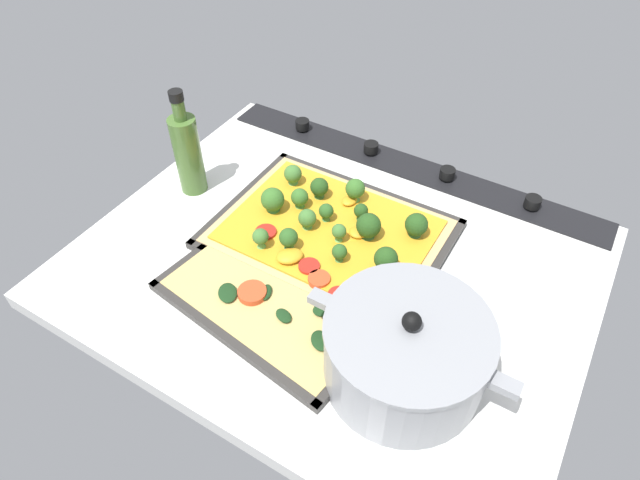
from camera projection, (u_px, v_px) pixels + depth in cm
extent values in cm
cube|color=silver|center=(334.00, 266.00, 88.44)|extent=(77.97, 62.94, 3.00)
cube|color=black|center=(407.00, 165.00, 104.09)|extent=(74.85, 7.00, 0.80)
cylinder|color=black|center=(533.00, 202.00, 94.71)|extent=(2.80, 2.80, 1.80)
cylinder|color=black|center=(447.00, 173.00, 100.35)|extent=(2.80, 2.80, 1.80)
cylinder|color=black|center=(371.00, 147.00, 105.99)|extent=(2.80, 2.80, 1.80)
cylinder|color=black|center=(302.00, 124.00, 111.62)|extent=(2.80, 2.80, 1.80)
cube|color=#33302D|center=(329.00, 236.00, 90.92)|extent=(37.10, 28.31, 0.50)
cube|color=#33302D|center=(367.00, 189.00, 98.84)|extent=(37.04, 1.28, 1.30)
cube|color=#33302D|center=(284.00, 288.00, 82.44)|extent=(37.04, 1.28, 1.30)
cube|color=#33302D|center=(430.00, 276.00, 84.14)|extent=(1.26, 28.24, 1.30)
cube|color=#33302D|center=(241.00, 198.00, 97.14)|extent=(1.26, 28.24, 1.30)
cube|color=tan|center=(329.00, 232.00, 90.39)|extent=(34.69, 25.90, 1.00)
cube|color=gold|center=(329.00, 229.00, 89.90)|extent=(31.92, 23.32, 0.40)
cone|color=#4D8B3F|center=(289.00, 245.00, 86.20)|extent=(1.64, 1.64, 1.22)
sphere|color=#2D5B23|center=(289.00, 237.00, 84.97)|extent=(2.99, 2.99, 2.99)
cone|color=#5B9F46|center=(300.00, 204.00, 93.28)|extent=(1.63, 1.63, 0.95)
sphere|color=#386B28|center=(300.00, 197.00, 92.16)|extent=(2.97, 2.97, 2.97)
cone|color=#427635|center=(415.00, 233.00, 88.43)|extent=(2.04, 2.04, 0.87)
sphere|color=#264C1C|center=(416.00, 224.00, 87.14)|extent=(3.70, 3.70, 3.70)
cone|color=#68AD54|center=(307.00, 225.00, 89.67)|extent=(1.63, 1.63, 0.92)
sphere|color=#427533|center=(307.00, 218.00, 88.55)|extent=(2.97, 2.97, 2.97)
cone|color=#427635|center=(359.00, 216.00, 91.09)|extent=(1.31, 1.31, 0.99)
sphere|color=#264C1C|center=(360.00, 210.00, 90.10)|extent=(2.38, 2.38, 2.38)
cone|color=#427635|center=(368.00, 234.00, 88.13)|extent=(2.19, 2.19, 0.95)
sphere|color=#264C1C|center=(369.00, 225.00, 86.74)|extent=(3.98, 3.98, 3.98)
cone|color=#5B9F46|center=(273.00, 208.00, 92.70)|extent=(2.18, 2.18, 0.85)
sphere|color=#386B28|center=(273.00, 199.00, 91.34)|extent=(3.96, 3.96, 3.96)
cone|color=#4D8B3F|center=(326.00, 217.00, 90.90)|extent=(1.35, 1.35, 1.03)
sphere|color=#2D5B23|center=(326.00, 211.00, 89.88)|extent=(2.46, 2.46, 2.46)
cone|color=#68AD54|center=(293.00, 181.00, 97.70)|extent=(1.74, 1.74, 0.93)
sphere|color=#427533|center=(293.00, 174.00, 96.53)|extent=(3.16, 3.16, 3.16)
cone|color=#4D8B3F|center=(339.00, 258.00, 84.48)|extent=(1.31, 1.31, 0.96)
sphere|color=#2D5B23|center=(339.00, 252.00, 83.51)|extent=(2.39, 2.39, 2.39)
cone|color=#68AD54|center=(261.00, 244.00, 86.44)|extent=(1.42, 1.42, 1.24)
sphere|color=#427533|center=(260.00, 236.00, 85.32)|extent=(2.58, 2.58, 2.58)
cone|color=#5B9F46|center=(355.00, 197.00, 94.34)|extent=(1.84, 1.84, 1.28)
sphere|color=#386B28|center=(355.00, 188.00, 93.00)|extent=(3.35, 3.35, 3.35)
cone|color=#427635|center=(385.00, 268.00, 82.85)|extent=(2.00, 2.00, 1.24)
sphere|color=#264C1C|center=(386.00, 259.00, 81.44)|extent=(3.63, 3.63, 3.63)
cone|color=#427635|center=(319.00, 194.00, 95.04)|extent=(1.74, 1.74, 1.00)
sphere|color=#264C1C|center=(319.00, 187.00, 93.85)|extent=(3.17, 3.17, 3.17)
cone|color=#68AD54|center=(339.00, 238.00, 87.49)|extent=(1.30, 1.30, 1.10)
sphere|color=#427533|center=(339.00, 231.00, 86.48)|extent=(2.36, 2.36, 2.36)
cone|color=#4D8B3F|center=(379.00, 296.00, 79.15)|extent=(2.17, 2.17, 1.06)
sphere|color=#2D5B23|center=(380.00, 286.00, 77.73)|extent=(3.94, 3.94, 3.94)
ellipsoid|color=gold|center=(379.00, 275.00, 82.04)|extent=(3.76, 3.78, 0.99)
ellipsoid|color=gold|center=(349.00, 200.00, 93.99)|extent=(2.83, 3.37, 1.05)
ellipsoid|color=gold|center=(290.00, 256.00, 84.53)|extent=(5.16, 5.26, 1.47)
ellipsoid|color=gold|center=(359.00, 232.00, 88.50)|extent=(4.17, 4.22, 1.11)
cube|color=#33302D|center=(279.00, 296.00, 81.89)|extent=(35.35, 26.58, 0.50)
cube|color=#33302D|center=(323.00, 254.00, 87.40)|extent=(32.40, 5.75, 1.30)
cube|color=#33302D|center=(228.00, 340.00, 75.82)|extent=(32.40, 5.75, 1.30)
cube|color=#33302D|center=(365.00, 351.00, 74.67)|extent=(4.31, 22.19, 1.30)
cube|color=#33302D|center=(207.00, 247.00, 88.56)|extent=(4.31, 22.19, 1.30)
cube|color=tan|center=(279.00, 293.00, 81.40)|extent=(32.63, 23.87, 0.90)
cylinder|color=#B22319|center=(266.00, 233.00, 89.01)|extent=(3.45, 3.45, 1.00)
cylinder|color=#D14723|center=(252.00, 293.00, 80.20)|extent=(4.26, 4.26, 1.00)
cylinder|color=#B22319|center=(309.00, 267.00, 83.75)|extent=(3.29, 3.29, 1.00)
cylinder|color=#D14723|center=(319.00, 280.00, 81.98)|extent=(3.36, 3.36, 1.00)
cylinder|color=#B22319|center=(373.00, 296.00, 79.77)|extent=(4.33, 4.33, 1.00)
cylinder|color=#B22319|center=(339.00, 296.00, 79.72)|extent=(3.24, 3.24, 1.00)
ellipsoid|color=#193819|center=(266.00, 292.00, 80.40)|extent=(2.64, 3.44, 0.60)
ellipsoid|color=#193819|center=(325.00, 309.00, 78.27)|extent=(4.34, 4.52, 0.60)
ellipsoid|color=#193819|center=(228.00, 293.00, 80.34)|extent=(4.62, 4.65, 0.60)
ellipsoid|color=#193819|center=(350.00, 294.00, 80.18)|extent=(2.50, 2.56, 0.60)
ellipsoid|color=#193819|center=(285.00, 316.00, 77.33)|extent=(3.33, 2.82, 0.60)
ellipsoid|color=#193819|center=(320.00, 341.00, 74.43)|extent=(4.19, 4.16, 0.60)
cylinder|color=gray|center=(405.00, 354.00, 69.39)|extent=(20.65, 20.65, 9.64)
cylinder|color=gray|center=(410.00, 330.00, 65.70)|extent=(21.07, 21.07, 0.80)
sphere|color=black|center=(412.00, 322.00, 64.56)|extent=(2.40, 2.40, 2.40)
cube|color=gray|center=(506.00, 385.00, 62.82)|extent=(3.60, 2.00, 1.20)
cube|color=gray|center=(323.00, 300.00, 71.59)|extent=(3.60, 2.00, 1.20)
cylinder|color=#476B2D|center=(188.00, 155.00, 94.92)|extent=(4.70, 4.70, 14.47)
cylinder|color=#476B2D|center=(179.00, 110.00, 88.57)|extent=(2.12, 2.12, 3.50)
cylinder|color=black|center=(176.00, 96.00, 86.76)|extent=(2.35, 2.35, 1.60)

